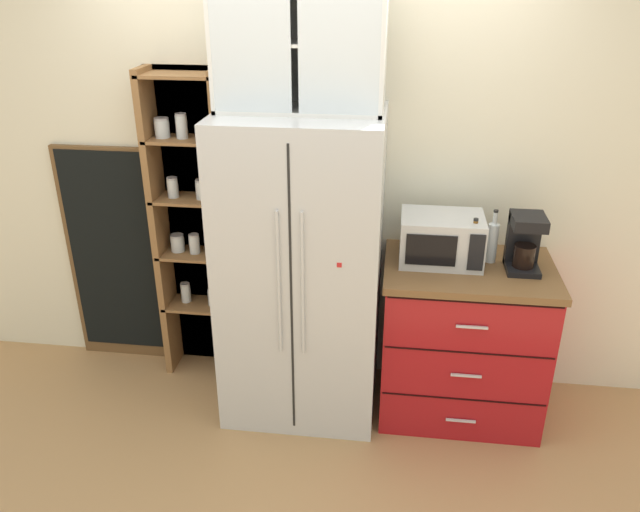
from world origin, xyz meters
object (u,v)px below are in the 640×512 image
object	(u,v)px
bottle_clear	(492,239)
microwave	(441,239)
refrigerator	(302,269)
coffee_maker	(525,242)
mug_charcoal	(471,259)
chalkboard_menu	(114,257)
bottle_amber	(473,247)

from	to	relation	value
bottle_clear	microwave	bearing A→B (deg)	-174.44
refrigerator	microwave	size ratio (longest dim) A/B	3.96
coffee_maker	bottle_clear	bearing A→B (deg)	155.88
refrigerator	mug_charcoal	world-z (taller)	refrigerator
chalkboard_menu	microwave	bearing A→B (deg)	-6.78
coffee_maker	microwave	bearing A→B (deg)	174.37
mug_charcoal	chalkboard_menu	xyz separation A→B (m)	(-2.17, 0.29, -0.25)
bottle_clear	bottle_amber	size ratio (longest dim) A/B	1.05
mug_charcoal	chalkboard_menu	size ratio (longest dim) A/B	0.08
microwave	bottle_amber	xyz separation A→B (m)	(0.16, -0.08, -0.00)
microwave	chalkboard_menu	bearing A→B (deg)	173.22
coffee_maker	bottle_amber	distance (m)	0.27
bottle_clear	chalkboard_menu	xyz separation A→B (m)	(-2.28, 0.21, -0.34)
microwave	chalkboard_menu	size ratio (longest dim) A/B	0.31
chalkboard_menu	mug_charcoal	bearing A→B (deg)	-7.65
refrigerator	bottle_clear	distance (m)	1.05
coffee_maker	mug_charcoal	bearing A→B (deg)	-177.59
bottle_amber	mug_charcoal	bearing A→B (deg)	84.88
bottle_clear	mug_charcoal	bearing A→B (deg)	-143.99
refrigerator	microwave	distance (m)	0.78
refrigerator	coffee_maker	distance (m)	1.20
chalkboard_menu	bottle_amber	bearing A→B (deg)	-8.25
bottle_amber	coffee_maker	bearing A→B (deg)	7.30
bottle_clear	bottle_amber	distance (m)	0.15
refrigerator	coffee_maker	bearing A→B (deg)	2.04
mug_charcoal	bottle_clear	world-z (taller)	bottle_clear
microwave	coffee_maker	world-z (taller)	coffee_maker
coffee_maker	bottle_amber	xyz separation A→B (m)	(-0.26, -0.03, -0.03)
bottle_clear	refrigerator	bearing A→B (deg)	-173.83
mug_charcoal	chalkboard_menu	distance (m)	2.21
refrigerator	bottle_clear	world-z (taller)	refrigerator
coffee_maker	chalkboard_menu	world-z (taller)	chalkboard_menu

